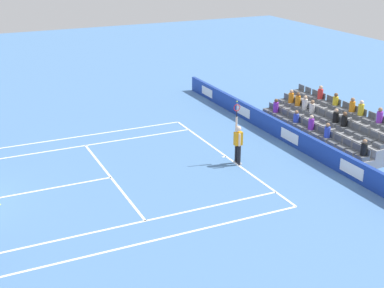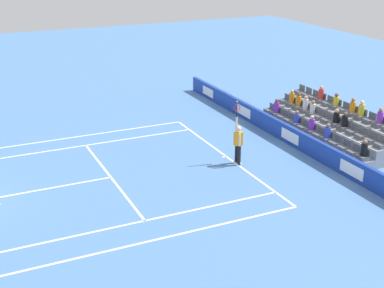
{
  "view_description": "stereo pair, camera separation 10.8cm",
  "coord_description": "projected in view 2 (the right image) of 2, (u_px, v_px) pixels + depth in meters",
  "views": [
    {
      "loc": [
        -20.19,
        -0.69,
        9.41
      ],
      "look_at": [
        -0.49,
        -9.93,
        1.1
      ],
      "focal_mm": 50.73,
      "sensor_mm": 36.0,
      "label": 1
    },
    {
      "loc": [
        -20.24,
        -0.78,
        9.41
      ],
      "look_at": [
        -0.49,
        -9.93,
        1.1
      ],
      "focal_mm": 50.73,
      "sensor_mm": 36.0,
      "label": 2
    }
  ],
  "objects": [
    {
      "name": "line_centre_mark",
      "position": [
        224.0,
        157.0,
        24.83
      ],
      "size": [
        0.1,
        0.2,
        0.01
      ],
      "primitive_type": "cube",
      "color": "white",
      "rests_on": "ground"
    },
    {
      "name": "tennis_player",
      "position": [
        238.0,
        143.0,
        23.7
      ],
      "size": [
        0.53,
        0.37,
        2.85
      ],
      "color": "black",
      "rests_on": "ground"
    },
    {
      "name": "line_doubles_sideline_left",
      "position": [
        70.0,
        138.0,
        27.19
      ],
      "size": [
        0.1,
        11.89,
        0.01
      ],
      "primitive_type": "cube",
      "color": "white",
      "rests_on": "ground"
    },
    {
      "name": "line_baseline",
      "position": [
        226.0,
        156.0,
        24.87
      ],
      "size": [
        10.97,
        0.1,
        0.01
      ],
      "primitive_type": "cube",
      "color": "white",
      "rests_on": "ground"
    },
    {
      "name": "sponsor_barrier",
      "position": [
        292.0,
        136.0,
        26.11
      ],
      "size": [
        22.16,
        0.22,
        0.91
      ],
      "color": "#193899",
      "rests_on": "ground"
    },
    {
      "name": "loose_tennis_ball",
      "position": [
        0.0,
        204.0,
        20.36
      ],
      "size": [
        0.07,
        0.07,
        0.07
      ],
      "primitive_type": "sphere",
      "color": "#D1E533",
      "rests_on": "ground"
    },
    {
      "name": "stadium_stand",
      "position": [
        331.0,
        127.0,
        26.98
      ],
      "size": [
        8.06,
        2.85,
        2.19
      ],
      "color": "gray",
      "rests_on": "ground"
    },
    {
      "name": "line_singles_sideline_left",
      "position": [
        77.0,
        147.0,
        26.02
      ],
      "size": [
        0.1,
        11.89,
        0.01
      ],
      "primitive_type": "cube",
      "color": "white",
      "rests_on": "ground"
    },
    {
      "name": "line_singles_sideline_right",
      "position": [
        133.0,
        223.0,
        19.05
      ],
      "size": [
        0.1,
        11.89,
        0.01
      ],
      "primitive_type": "cube",
      "color": "white",
      "rests_on": "ground"
    },
    {
      "name": "line_doubles_sideline_right",
      "position": [
        146.0,
        242.0,
        17.89
      ],
      "size": [
        0.1,
        11.89,
        0.01
      ],
      "primitive_type": "cube",
      "color": "white",
      "rests_on": "ground"
    },
    {
      "name": "line_service",
      "position": [
        111.0,
        177.0,
        22.72
      ],
      "size": [
        8.23,
        0.1,
        0.01
      ],
      "primitive_type": "cube",
      "color": "white",
      "rests_on": "ground"
    },
    {
      "name": "line_centre_service",
      "position": [
        33.0,
        191.0,
        21.46
      ],
      "size": [
        0.1,
        6.4,
        0.01
      ],
      "primitive_type": "cube",
      "color": "white",
      "rests_on": "ground"
    }
  ]
}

